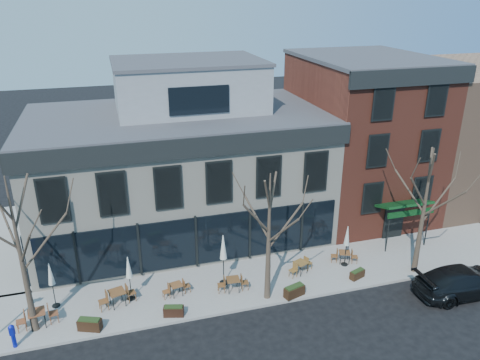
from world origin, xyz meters
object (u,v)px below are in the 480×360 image
object	(u,v)px
parked_sedan	(463,281)
cafe_set_0	(37,317)
call_box	(13,335)
umbrella_0	(51,276)

from	to	relation	value
parked_sedan	cafe_set_0	distance (m)	21.88
parked_sedan	call_box	xyz separation A→B (m)	(-22.51, 2.14, 0.03)
umbrella_0	parked_sedan	bearing A→B (deg)	-12.79
call_box	cafe_set_0	distance (m)	1.52
call_box	umbrella_0	world-z (taller)	umbrella_0
parked_sedan	umbrella_0	bearing A→B (deg)	77.92
parked_sedan	umbrella_0	distance (m)	21.50
parked_sedan	cafe_set_0	world-z (taller)	parked_sedan
umbrella_0	cafe_set_0	bearing A→B (deg)	-116.31
call_box	umbrella_0	size ratio (longest dim) A/B	0.49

